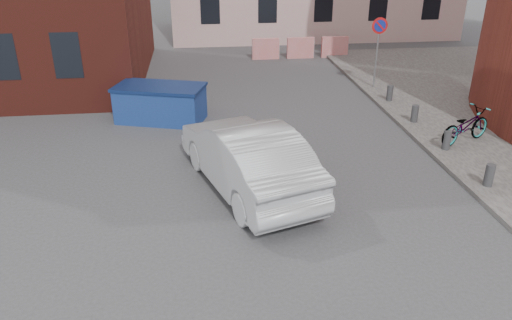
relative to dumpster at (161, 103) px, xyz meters
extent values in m
plane|color=#38383A|center=(2.06, -7.01, -0.60)|extent=(120.00, 120.00, 0.00)
cylinder|color=gray|center=(8.06, 2.49, 0.82)|extent=(0.07, 0.07, 2.60)
cylinder|color=red|center=(8.06, 2.47, 1.87)|extent=(0.60, 0.03, 0.60)
cylinder|color=navy|center=(8.06, 2.45, 1.87)|extent=(0.44, 0.03, 0.44)
cylinder|color=#3A3A3D|center=(8.06, -5.81, -0.20)|extent=(0.22, 0.22, 0.55)
cylinder|color=#3A3A3D|center=(8.06, -3.61, -0.20)|extent=(0.22, 0.22, 0.55)
cylinder|color=#3A3A3D|center=(8.06, -1.41, -0.20)|extent=(0.22, 0.22, 0.55)
cylinder|color=#3A3A3D|center=(8.06, 0.79, -0.20)|extent=(0.22, 0.22, 0.55)
cube|color=red|center=(4.56, 7.99, -0.10)|extent=(1.30, 0.18, 1.00)
cube|color=red|center=(6.26, 7.99, -0.10)|extent=(1.30, 0.18, 1.00)
cube|color=red|center=(7.96, 7.99, -0.10)|extent=(1.30, 0.18, 1.00)
cube|color=navy|center=(0.00, 0.00, -0.05)|extent=(3.01, 2.12, 1.09)
cube|color=navy|center=(0.00, 0.00, 0.54)|extent=(3.13, 2.23, 0.09)
imported|color=#B6BABE|center=(2.31, -4.99, 0.23)|extent=(3.22, 5.33, 1.66)
imported|color=black|center=(8.78, -3.20, 0.03)|extent=(2.03, 1.42, 1.01)
camera|label=1|loc=(1.24, -15.72, 5.16)|focal=35.00mm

